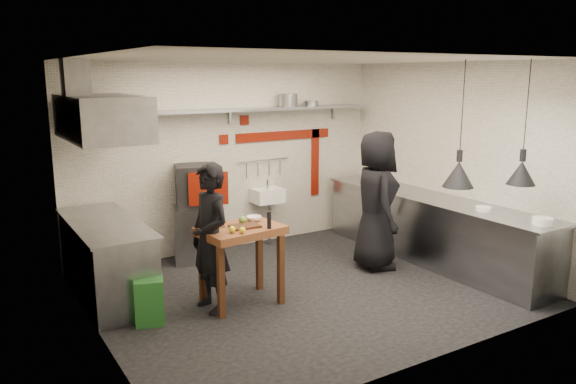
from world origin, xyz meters
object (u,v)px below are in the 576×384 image
green_bin (149,301)px  chef_left (210,238)px  combi_oven (196,185)px  oven_stand (197,233)px  prep_table (241,265)px  chef_right (376,200)px

green_bin → chef_left: (0.71, -0.02, 0.59)m
chef_left → combi_oven: bearing=156.1°
combi_oven → chef_left: bearing=-90.5°
oven_stand → prep_table: prep_table is taller
combi_oven → green_bin: 2.32m
oven_stand → combi_oven: bearing=68.1°
green_bin → chef_right: (3.24, 0.13, 0.70)m
combi_oven → prep_table: bearing=-78.8°
oven_stand → chef_left: (-0.55, -1.74, 0.44)m
oven_stand → chef_left: size_ratio=0.48×
prep_table → chef_right: 2.21m
green_bin → prep_table: bearing=-1.6°
combi_oven → prep_table: 1.89m
prep_table → chef_left: size_ratio=0.55×
chef_left → chef_right: (2.52, 0.15, 0.10)m
prep_table → chef_right: (2.15, 0.16, 0.49)m
combi_oven → green_bin: size_ratio=1.16×
combi_oven → oven_stand: bearing=-111.9°
oven_stand → green_bin: size_ratio=1.60×
oven_stand → green_bin: (-1.27, -1.71, -0.15)m
combi_oven → green_bin: bearing=-109.0°
chef_left → prep_table: bearing=83.1°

